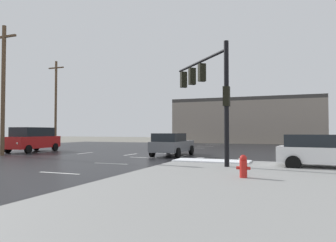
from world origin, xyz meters
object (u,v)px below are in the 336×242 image
Objects in this scene: sedan_white at (327,151)px; utility_pole_far at (56,101)px; suv_red at (33,139)px; traffic_signal_mast at (207,85)px; fire_hydrant at (243,166)px; utility_pole_mid at (3,87)px; sedan_grey at (172,144)px.

utility_pole_far is (-27.87, 14.63, 4.48)m from sedan_white.
suv_red is at bearing -57.47° from utility_pole_far.
traffic_signal_mast is 6.37m from sedan_white.
fire_hydrant is 18.73m from utility_pole_mid.
traffic_signal_mast is at bearing 69.63° from suv_red.
utility_pole_mid reaches higher than sedan_white.
traffic_signal_mast is 15.11m from utility_pole_mid.
sedan_grey is 0.45× the size of utility_pole_far.
fire_hydrant is at bearing -16.75° from utility_pole_mid.
utility_pole_mid is at bearing -177.48° from sedan_white.
fire_hydrant is 0.17× the size of sedan_grey.
utility_pole_mid is (-20.52, 0.83, 4.01)m from sedan_white.
sedan_white is at bearing -118.22° from sedan_grey.
suv_red is 1.07× the size of sedan_white.
suv_red is at bearing 32.83° from traffic_signal_mast.
utility_pole_far is at bearing 62.00° from sedan_grey.
sedan_grey is 0.92× the size of suv_red.
traffic_signal_mast is 1.24× the size of sedan_white.
suv_red is 12.67m from utility_pole_far.
suv_red is 0.48× the size of utility_pole_far.
suv_red reaches higher than sedan_white.
sedan_white is 0.45× the size of utility_pole_far.
sedan_white is (3.07, 4.43, 0.32)m from fire_hydrant.
fire_hydrant is 0.09× the size of utility_pole_mid.
suv_red is at bearing 103.86° from utility_pole_mid.
sedan_white is at bearing -2.31° from utility_pole_mid.
fire_hydrant is 20.46m from suv_red.
fire_hydrant is at bearing -119.96° from sedan_white.
fire_hydrant is (2.38, -4.48, -3.60)m from traffic_signal_mast.
utility_pole_mid is at bearing 109.26° from sedan_grey.
sedan_white is 0.50× the size of utility_pole_mid.
sedan_white is at bearing -132.05° from traffic_signal_mast.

